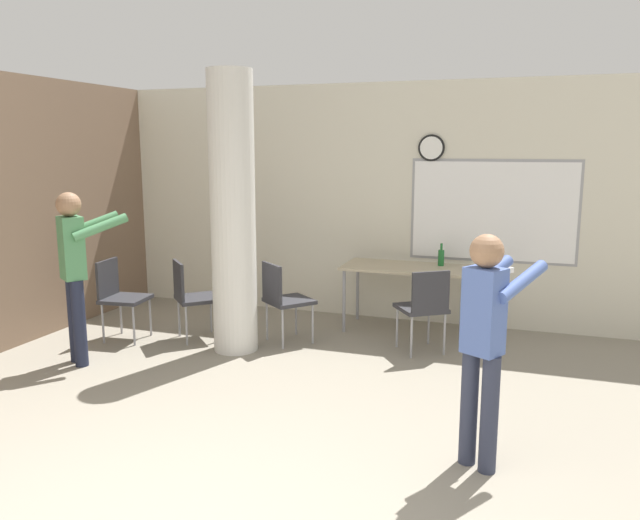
% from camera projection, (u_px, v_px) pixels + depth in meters
% --- Properties ---
extents(wall_back, '(8.00, 0.15, 2.80)m').
position_uv_depth(wall_back, '(394.00, 203.00, 7.41)').
color(wall_back, beige).
rests_on(wall_back, ground_plane).
extents(support_pillar, '(0.45, 0.45, 2.80)m').
position_uv_depth(support_pillar, '(233.00, 214.00, 6.20)').
color(support_pillar, silver).
rests_on(support_pillar, ground_plane).
extents(folding_table, '(1.41, 0.69, 0.75)m').
position_uv_depth(folding_table, '(407.00, 271.00, 6.98)').
color(folding_table, tan).
rests_on(folding_table, ground_plane).
extents(bottle_on_table, '(0.07, 0.07, 0.25)m').
position_uv_depth(bottle_on_table, '(441.00, 257.00, 6.99)').
color(bottle_on_table, '#1E6B2D').
rests_on(bottle_on_table, folding_table).
extents(chair_near_pillar, '(0.62, 0.62, 0.87)m').
position_uv_depth(chair_near_pillar, '(192.00, 294.00, 6.68)').
color(chair_near_pillar, '#2D2D33').
rests_on(chair_near_pillar, ground_plane).
extents(chair_by_left_wall, '(0.49, 0.49, 0.87)m').
position_uv_depth(chair_by_left_wall, '(119.00, 293.00, 6.70)').
color(chair_by_left_wall, '#2D2D33').
rests_on(chair_by_left_wall, ground_plane).
extents(chair_table_left, '(0.62, 0.62, 0.87)m').
position_uv_depth(chair_table_left, '(283.00, 296.00, 6.57)').
color(chair_table_left, '#2D2D33').
rests_on(chair_table_left, ground_plane).
extents(chair_table_right, '(0.61, 0.61, 0.87)m').
position_uv_depth(chair_table_right, '(424.00, 304.00, 6.24)').
color(chair_table_right, '#2D2D33').
rests_on(chair_table_right, ground_plane).
extents(person_watching_back, '(0.59, 0.66, 1.65)m').
position_uv_depth(person_watching_back, '(76.00, 264.00, 5.87)').
color(person_watching_back, '#1E2338').
rests_on(person_watching_back, ground_plane).
extents(person_playing_side, '(0.53, 0.64, 1.54)m').
position_uv_depth(person_playing_side, '(485.00, 333.00, 3.94)').
color(person_playing_side, '#2D3347').
rests_on(person_playing_side, ground_plane).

